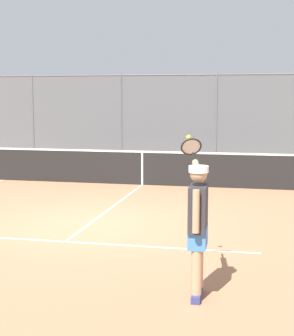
% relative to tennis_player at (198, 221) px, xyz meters
% --- Properties ---
extents(ground_plane, '(60.00, 60.00, 0.00)m').
position_rel_tennis_player_xyz_m(ground_plane, '(2.53, -3.40, -0.98)').
color(ground_plane, '#B27551').
extents(court_line_markings, '(8.53, 11.09, 0.01)m').
position_rel_tennis_player_xyz_m(court_line_markings, '(2.53, -1.82, -0.98)').
color(court_line_markings, white).
rests_on(court_line_markings, ground).
extents(fence_backdrop, '(19.87, 1.37, 3.23)m').
position_rel_tennis_player_xyz_m(fence_backdrop, '(2.53, -12.92, 0.33)').
color(fence_backdrop, '#565B60').
rests_on(fence_backdrop, ground).
extents(tennis_net, '(10.96, 0.09, 1.07)m').
position_rel_tennis_player_xyz_m(tennis_net, '(2.53, -8.17, -0.49)').
color(tennis_net, '#2D2D2D').
rests_on(tennis_net, ground).
extents(tennis_player, '(0.50, 1.39, 1.96)m').
position_rel_tennis_player_xyz_m(tennis_player, '(0.00, 0.00, 0.00)').
color(tennis_player, navy).
rests_on(tennis_player, ground).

